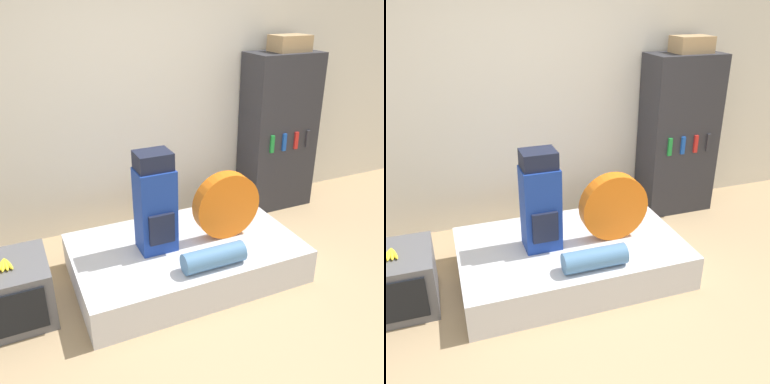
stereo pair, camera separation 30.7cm
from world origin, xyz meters
TOP-DOWN VIEW (x-y plane):
  - ground_plane at (0.00, 0.00)m, footprint 16.00×16.00m
  - wall_back at (0.00, 1.89)m, footprint 8.00×0.05m
  - bed at (-0.07, 0.78)m, footprint 1.83×1.13m
  - backpack at (-0.31, 0.81)m, footprint 0.29×0.27m
  - tent_bag at (0.29, 0.76)m, footprint 0.57×0.13m
  - sleeping_roll at (-0.01, 0.38)m, footprint 0.49×0.16m
  - television at (-1.47, 0.79)m, footprint 0.62×0.57m
  - banana_bunch at (-1.44, 0.78)m, footprint 0.13×0.17m
  - bookshelf at (1.39, 1.63)m, footprint 0.74×0.45m
  - cardboard_box at (1.44, 1.63)m, footprint 0.36×0.27m

SIDE VIEW (x-z plane):
  - ground_plane at x=0.00m, z-range 0.00..0.00m
  - bed at x=-0.07m, z-range 0.00..0.30m
  - television at x=-1.47m, z-range 0.00..0.45m
  - sleeping_roll at x=-0.01m, z-range 0.30..0.46m
  - banana_bunch at x=-1.44m, z-range 0.45..0.48m
  - tent_bag at x=0.29m, z-range 0.30..0.86m
  - backpack at x=-0.31m, z-range 0.28..1.10m
  - bookshelf at x=1.39m, z-range 0.00..1.65m
  - wall_back at x=0.00m, z-range 0.00..2.60m
  - cardboard_box at x=1.44m, z-range 1.65..1.81m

